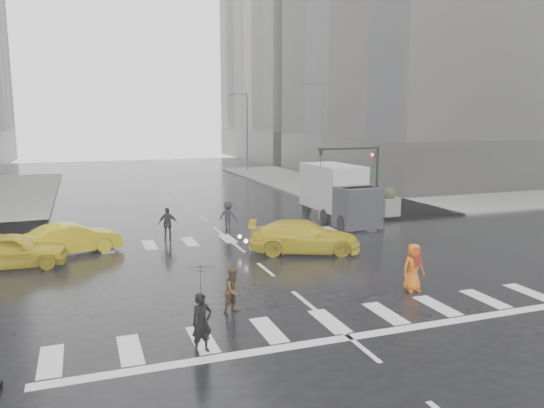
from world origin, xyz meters
name	(u,v)px	position (x,y,z in m)	size (l,w,h in m)	color
ground	(266,270)	(0.00, 0.00, 0.00)	(120.00, 120.00, 0.00)	black
sidewalk_ne	(415,191)	(19.50, 17.50, 0.07)	(35.00, 35.00, 0.15)	slate
building_ne_far	(324,51)	(29.00, 56.00, 16.27)	(26.05, 26.05, 36.00)	gray
road_markings	(266,269)	(0.00, 0.00, 0.01)	(18.00, 48.00, 0.01)	silver
traffic_signal_pole	(363,168)	(9.01, 8.01, 3.22)	(4.45, 0.42, 4.50)	black
street_lamp_near	(321,134)	(10.87, 18.00, 4.95)	(2.15, 0.22, 9.00)	#59595B
street_lamp_far	(246,129)	(10.87, 38.00, 4.95)	(2.15, 0.22, 9.00)	#59595B
planter_west	(331,206)	(7.00, 8.20, 0.98)	(1.10, 1.10, 1.80)	slate
planter_mid	(360,204)	(9.00, 8.20, 0.98)	(1.10, 1.10, 1.80)	slate
planter_east	(388,202)	(11.00, 8.20, 0.98)	(1.10, 1.10, 1.80)	slate
pedestrian_black	(201,294)	(-4.17, -6.80, 1.62)	(1.19, 1.20, 2.43)	black
pedestrian_brown	(234,291)	(-2.58, -4.29, 0.75)	(0.73, 0.57, 1.49)	#483219
pedestrian_orange	(413,267)	(4.14, -4.38, 0.88)	(0.86, 0.56, 1.76)	orange
pedestrian_far_a	(168,224)	(-2.95, 6.84, 0.84)	(0.98, 0.60, 1.68)	black
pedestrian_far_b	(228,216)	(0.57, 8.03, 0.81)	(1.04, 0.58, 1.61)	black
taxi_front	(10,251)	(-9.94, 3.80, 0.76)	(1.80, 4.48, 1.53)	#D8BC0B
taxi_mid	(72,239)	(-7.55, 5.46, 0.72)	(1.52, 4.35, 1.43)	#D8BC0B
taxi_rear	(304,237)	(2.63, 2.06, 0.75)	(2.10, 4.56, 1.50)	#D8BC0B
box_truck	(339,192)	(7.50, 8.14, 1.80)	(2.38, 6.35, 3.38)	silver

